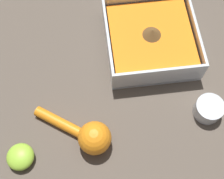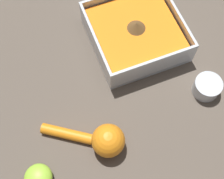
{
  "view_description": "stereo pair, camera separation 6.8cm",
  "coord_description": "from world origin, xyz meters",
  "px_view_note": "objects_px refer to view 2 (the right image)",
  "views": [
    {
      "loc": [
        -0.16,
        -0.38,
        0.66
      ],
      "look_at": [
        -0.13,
        -0.11,
        0.04
      ],
      "focal_mm": 50.0,
      "sensor_mm": 36.0,
      "label": 1
    },
    {
      "loc": [
        -0.23,
        -0.37,
        0.66
      ],
      "look_at": [
        -0.13,
        -0.11,
        0.04
      ],
      "focal_mm": 50.0,
      "sensor_mm": 36.0,
      "label": 2
    }
  ],
  "objects_px": {
    "square_dish": "(136,34)",
    "lemon_half": "(38,178)",
    "spice_bowl": "(207,87)",
    "lemon_squeezer": "(102,140)"
  },
  "relations": [
    {
      "from": "square_dish",
      "to": "lemon_squeezer",
      "type": "bearing_deg",
      "value": -127.63
    },
    {
      "from": "square_dish",
      "to": "lemon_half",
      "type": "relative_size",
      "value": 3.67
    },
    {
      "from": "square_dish",
      "to": "lemon_half",
      "type": "height_order",
      "value": "square_dish"
    },
    {
      "from": "square_dish",
      "to": "spice_bowl",
      "type": "bearing_deg",
      "value": -61.94
    },
    {
      "from": "spice_bowl",
      "to": "lemon_half",
      "type": "distance_m",
      "value": 0.42
    },
    {
      "from": "lemon_half",
      "to": "square_dish",
      "type": "bearing_deg",
      "value": 37.41
    },
    {
      "from": "lemon_squeezer",
      "to": "lemon_half",
      "type": "relative_size",
      "value": 2.85
    },
    {
      "from": "lemon_squeezer",
      "to": "lemon_half",
      "type": "xyz_separation_m",
      "value": [
        -0.15,
        -0.02,
        -0.02
      ]
    },
    {
      "from": "square_dish",
      "to": "spice_bowl",
      "type": "xyz_separation_m",
      "value": [
        0.1,
        -0.18,
        -0.01
      ]
    },
    {
      "from": "square_dish",
      "to": "lemon_half",
      "type": "bearing_deg",
      "value": -142.59
    }
  ]
}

